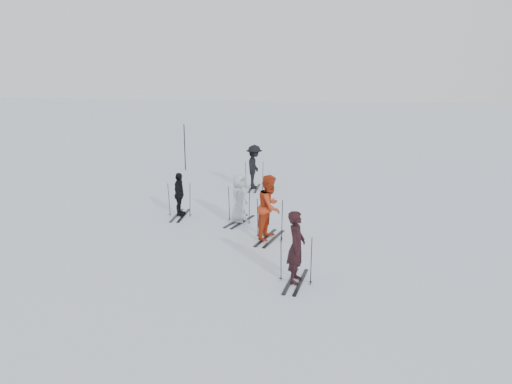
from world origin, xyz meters
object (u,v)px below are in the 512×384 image
at_px(piste_marker, 185,147).
at_px(skier_red, 270,208).
at_px(skier_uphill_left, 179,195).
at_px(skier_uphill_far, 254,167).
at_px(skier_near_dark, 296,248).
at_px(skier_grey, 239,199).

bearing_deg(piste_marker, skier_red, -58.75).
relative_size(skier_uphill_left, skier_uphill_far, 0.82).
distance_m(skier_red, skier_uphill_far, 6.41).
xyz_separation_m(skier_near_dark, skier_red, (-1.10, 2.98, 0.09)).
xyz_separation_m(skier_near_dark, skier_uphill_far, (-2.71, 9.19, 0.04)).
distance_m(skier_near_dark, skier_red, 3.18).
xyz_separation_m(skier_uphill_far, piste_marker, (-4.14, 3.28, 0.22)).
xyz_separation_m(skier_red, skier_uphill_left, (-3.45, 1.79, -0.22)).
relative_size(skier_near_dark, skier_uphill_far, 0.95).
relative_size(skier_red, skier_uphill_far, 1.06).
bearing_deg(skier_uphill_left, piste_marker, 12.69).
bearing_deg(skier_grey, skier_near_dark, -136.58).
height_order(skier_near_dark, piste_marker, piste_marker).
xyz_separation_m(skier_grey, piste_marker, (-4.50, 8.00, 0.34)).
bearing_deg(skier_uphill_far, skier_uphill_left, 155.16).
xyz_separation_m(skier_near_dark, skier_uphill_left, (-4.54, 4.77, -0.13)).
bearing_deg(skier_uphill_far, skier_grey, -178.04).
relative_size(skier_near_dark, skier_uphill_left, 1.17).
bearing_deg(skier_uphill_left, skier_uphill_far, -26.54).
relative_size(skier_grey, skier_uphill_left, 1.07).
relative_size(skier_uphill_far, piste_marker, 0.81).
bearing_deg(skier_red, piste_marker, 43.42).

